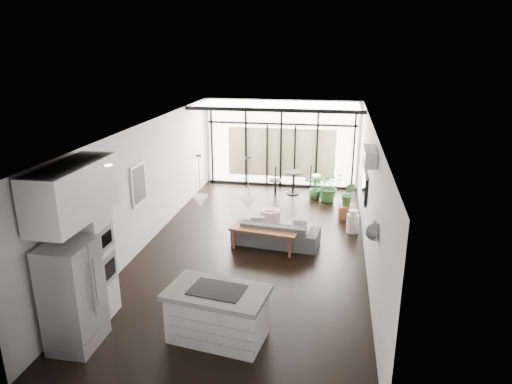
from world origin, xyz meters
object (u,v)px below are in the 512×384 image
(island, at_px, (218,314))
(pouf, at_px, (270,218))
(console_bench, at_px, (263,240))
(milk_can, at_px, (353,221))
(tv, at_px, (365,187))
(fridge, at_px, (73,295))
(sofa, at_px, (276,228))

(island, relative_size, pouf, 3.00)
(console_bench, bearing_deg, milk_can, 44.06)
(pouf, distance_m, tv, 2.56)
(fridge, xyz_separation_m, sofa, (2.52, 4.26, -0.46))
(console_bench, height_order, milk_can, milk_can)
(pouf, bearing_deg, sofa, -75.00)
(pouf, relative_size, milk_can, 0.88)
(sofa, relative_size, console_bench, 1.29)
(fridge, bearing_deg, island, 14.14)
(pouf, distance_m, milk_can, 2.08)
(fridge, bearing_deg, pouf, 67.44)
(sofa, bearing_deg, island, 90.15)
(island, height_order, pouf, island)
(sofa, distance_m, milk_can, 2.05)
(milk_can, bearing_deg, tv, -56.38)
(pouf, height_order, tv, tv)
(tv, bearing_deg, milk_can, 123.62)
(tv, bearing_deg, island, -118.59)
(console_bench, bearing_deg, sofa, 68.54)
(sofa, bearing_deg, milk_can, -143.83)
(console_bench, height_order, tv, tv)
(island, xyz_separation_m, milk_can, (2.20, 4.74, -0.13))
(island, xyz_separation_m, console_bench, (0.18, 3.33, -0.18))
(fridge, distance_m, tv, 6.71)
(console_bench, distance_m, tv, 2.69)
(sofa, xyz_separation_m, console_bench, (-0.24, -0.40, -0.14))
(island, xyz_separation_m, fridge, (-2.10, -0.53, 0.43))
(fridge, xyz_separation_m, milk_can, (4.30, 5.27, -0.56))
(pouf, bearing_deg, island, -91.48)
(sofa, xyz_separation_m, milk_can, (1.78, 1.01, -0.10))
(sofa, bearing_deg, fridge, 65.92)
(fridge, bearing_deg, console_bench, 59.32)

